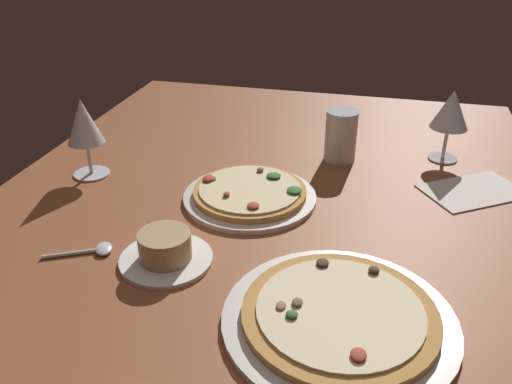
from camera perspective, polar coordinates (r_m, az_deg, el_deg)
name	(u,v)px	position (r cm, az deg, el deg)	size (l,w,h in cm)	color
dining_table	(262,221)	(100.91, 0.69, -3.19)	(150.00, 110.00, 4.00)	brown
pizza_main	(250,194)	(103.71, -0.66, -0.21)	(26.10, 26.10, 3.40)	silver
pizza_side	(339,317)	(75.60, 8.96, -13.13)	(32.60, 32.60, 3.35)	silver
ramekin_on_saucer	(165,251)	(86.77, -9.73, -6.24)	(15.13, 15.13, 5.35)	white
wine_glass_far	(451,111)	(124.26, 20.26, 8.14)	(8.27, 8.27, 16.21)	silver
wine_glass_near	(84,125)	(114.99, -18.05, 6.92)	(7.58, 7.58, 16.81)	silver
water_glass	(341,139)	(120.44, 9.09, 5.62)	(7.09, 7.09, 11.58)	silver
paper_menu	(473,191)	(115.72, 22.37, 0.11)	(12.33, 19.78, 0.30)	silver
spoon	(94,250)	(92.58, -17.01, -6.00)	(7.25, 11.15, 1.00)	silver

